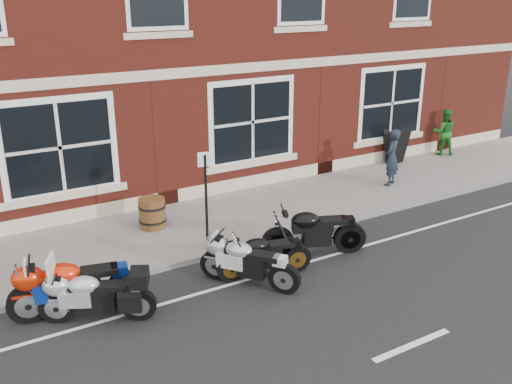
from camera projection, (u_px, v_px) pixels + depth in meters
ground at (302, 269)px, 11.45m from camera, size 80.00×80.00×0.00m
sidewalk at (231, 218)px, 13.85m from camera, size 30.00×3.00×0.12m
kerb at (265, 241)px, 12.57m from camera, size 30.00×0.16×0.12m
moto_touring_silver at (93, 293)px, 9.52m from camera, size 1.80×1.01×1.29m
moto_sport_red at (74, 283)px, 9.69m from camera, size 2.28×0.65×1.04m
moto_sport_black at (262, 253)px, 11.01m from camera, size 1.89×0.55×0.86m
moto_sport_silver at (248, 260)px, 10.67m from camera, size 1.30×1.70×0.91m
moto_naked_black at (312, 229)px, 11.90m from camera, size 2.11×0.99×1.00m
pedestrian_left at (392, 157)px, 15.72m from camera, size 0.69×0.62×1.59m
pedestrian_right at (444, 132)px, 18.63m from camera, size 0.94×0.89×1.52m
a_board_sign at (396, 146)px, 17.77m from camera, size 0.70×0.51×1.08m
barrel_planter at (152, 213)px, 13.05m from camera, size 0.63×0.63×0.70m
parking_sign at (206, 194)px, 11.65m from camera, size 0.30×0.08×2.13m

